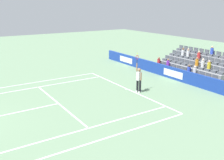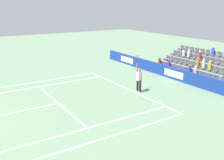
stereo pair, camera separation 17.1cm
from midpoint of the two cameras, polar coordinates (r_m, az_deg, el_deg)
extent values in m
cube|color=white|center=(19.54, 3.68, -1.99)|extent=(10.97, 0.10, 0.01)
cube|color=white|center=(17.08, -11.48, -5.07)|extent=(8.23, 0.10, 0.01)
cube|color=white|center=(16.34, -22.06, -7.00)|extent=(0.10, 6.40, 0.01)
cube|color=white|center=(20.66, -16.81, -1.65)|extent=(0.10, 11.89, 0.01)
cube|color=white|center=(13.44, -6.84, -10.98)|extent=(0.10, 11.89, 0.01)
cube|color=white|center=(21.93, -17.80, -0.70)|extent=(0.10, 11.89, 0.01)
cube|color=white|center=(12.36, -4.00, -13.50)|extent=(0.10, 11.89, 0.01)
cube|color=white|center=(19.48, 3.44, -2.04)|extent=(0.10, 0.20, 0.01)
cube|color=#193899|center=(22.51, 13.83, 1.38)|extent=(20.37, 0.20, 1.01)
cube|color=white|center=(22.43, 13.64, 1.34)|extent=(2.17, 0.01, 0.57)
cube|color=white|center=(27.43, 3.47, 4.49)|extent=(2.17, 0.01, 0.57)
cylinder|color=black|center=(18.77, 6.50, -1.41)|extent=(0.16, 0.16, 0.90)
cylinder|color=black|center=(18.91, 5.92, -1.26)|extent=(0.16, 0.16, 0.90)
cube|color=white|center=(18.90, 6.46, -2.59)|extent=(0.18, 0.28, 0.08)
cube|color=white|center=(19.04, 5.89, -2.43)|extent=(0.18, 0.28, 0.08)
cube|color=white|center=(18.63, 6.28, 0.86)|extent=(0.30, 0.40, 0.60)
sphere|color=#9E7251|center=(18.51, 6.32, 2.24)|extent=(0.24, 0.24, 0.24)
cylinder|color=#9E7251|center=(18.60, 5.80, 2.80)|extent=(0.09, 0.09, 0.62)
cylinder|color=#9E7251|center=(18.45, 6.73, 0.77)|extent=(0.09, 0.09, 0.56)
cylinder|color=black|center=(18.50, 5.84, 4.16)|extent=(0.04, 0.04, 0.28)
torus|color=red|center=(18.45, 5.87, 5.01)|extent=(0.10, 0.31, 0.31)
sphere|color=#D1E533|center=(18.39, 5.89, 5.86)|extent=(0.07, 0.07, 0.07)
cube|color=gray|center=(23.35, 15.63, 1.03)|extent=(6.82, 0.95, 0.42)
cube|color=#545960|center=(21.41, 21.78, -0.06)|extent=(0.48, 0.44, 0.20)
cube|color=#545960|center=(21.51, 22.17, 0.66)|extent=(0.48, 0.04, 0.30)
cube|color=#545960|center=(21.76, 20.48, 0.33)|extent=(0.48, 0.44, 0.20)
cube|color=#545960|center=(21.86, 20.87, 1.03)|extent=(0.48, 0.04, 0.30)
cube|color=#545960|center=(22.13, 19.22, 0.71)|extent=(0.48, 0.44, 0.20)
cube|color=#545960|center=(22.22, 19.61, 1.40)|extent=(0.48, 0.04, 0.30)
cube|color=#545960|center=(22.50, 18.00, 1.07)|extent=(0.48, 0.44, 0.20)
cube|color=#545960|center=(22.59, 18.39, 1.75)|extent=(0.48, 0.04, 0.30)
cube|color=#545960|center=(22.88, 16.82, 1.42)|extent=(0.48, 0.44, 0.20)
cube|color=#545960|center=(22.97, 17.20, 2.09)|extent=(0.48, 0.04, 0.30)
cube|color=#545960|center=(23.28, 15.68, 1.76)|extent=(0.48, 0.44, 0.20)
cube|color=#545960|center=(23.36, 16.06, 2.42)|extent=(0.48, 0.04, 0.30)
cube|color=#545960|center=(23.68, 14.58, 2.09)|extent=(0.48, 0.44, 0.20)
cube|color=#545960|center=(23.76, 14.96, 2.74)|extent=(0.48, 0.04, 0.30)
cube|color=#545960|center=(24.09, 13.52, 2.41)|extent=(0.48, 0.44, 0.20)
cube|color=#545960|center=(24.17, 13.89, 3.04)|extent=(0.48, 0.04, 0.30)
cube|color=#545960|center=(24.51, 12.49, 2.71)|extent=(0.48, 0.44, 0.20)
cube|color=#545960|center=(24.59, 12.86, 3.33)|extent=(0.48, 0.04, 0.30)
cube|color=#545960|center=(24.94, 11.49, 3.01)|extent=(0.48, 0.44, 0.20)
cube|color=#545960|center=(25.02, 11.86, 3.62)|extent=(0.48, 0.04, 0.30)
cube|color=#545960|center=(25.38, 10.53, 3.29)|extent=(0.48, 0.44, 0.20)
cube|color=#545960|center=(25.46, 10.89, 3.89)|extent=(0.48, 0.04, 0.30)
cube|color=gray|center=(24.00, 17.20, 1.82)|extent=(6.82, 0.95, 0.84)
cube|color=#545960|center=(22.07, 23.36, 1.36)|extent=(0.48, 0.44, 0.20)
cube|color=#545960|center=(22.17, 23.73, 2.05)|extent=(0.48, 0.04, 0.30)
cube|color=#545960|center=(22.41, 22.07, 1.72)|extent=(0.48, 0.44, 0.20)
cube|color=#545960|center=(22.51, 22.44, 2.40)|extent=(0.48, 0.04, 0.30)
cube|color=#545960|center=(22.76, 20.83, 2.06)|extent=(0.48, 0.44, 0.20)
cube|color=#545960|center=(22.86, 21.19, 2.73)|extent=(0.48, 0.04, 0.30)
cube|color=#545960|center=(23.12, 19.61, 2.40)|extent=(0.48, 0.44, 0.20)
cube|color=#545960|center=(23.22, 19.98, 3.05)|extent=(0.48, 0.04, 0.30)
cube|color=#545960|center=(23.50, 18.44, 2.72)|extent=(0.48, 0.44, 0.20)
cube|color=#545960|center=(23.59, 18.80, 3.36)|extent=(0.48, 0.04, 0.30)
cube|color=#545960|center=(23.88, 17.30, 3.03)|extent=(0.48, 0.44, 0.20)
cube|color=#545960|center=(23.98, 17.66, 3.67)|extent=(0.48, 0.04, 0.30)
cube|color=#545960|center=(24.27, 16.20, 3.33)|extent=(0.48, 0.44, 0.20)
cube|color=#545960|center=(24.37, 16.56, 3.96)|extent=(0.48, 0.04, 0.30)
cube|color=#545960|center=(24.67, 15.13, 3.62)|extent=(0.48, 0.44, 0.20)
cube|color=#545960|center=(24.77, 15.49, 4.23)|extent=(0.48, 0.04, 0.30)
cube|color=#545960|center=(25.09, 14.10, 3.90)|extent=(0.48, 0.44, 0.20)
cube|color=#545960|center=(25.18, 14.46, 4.50)|extent=(0.48, 0.04, 0.30)
cube|color=#545960|center=(25.51, 13.10, 4.17)|extent=(0.48, 0.44, 0.20)
cube|color=#545960|center=(25.60, 13.45, 4.76)|extent=(0.48, 0.04, 0.30)
cube|color=#545960|center=(25.93, 12.13, 4.43)|extent=(0.48, 0.44, 0.20)
cube|color=#545960|center=(26.02, 12.48, 5.01)|extent=(0.48, 0.04, 0.30)
cube|color=gray|center=(24.67, 18.69, 2.58)|extent=(6.82, 0.95, 1.26)
cube|color=#545960|center=(23.08, 23.58, 3.02)|extent=(0.48, 0.44, 0.20)
cube|color=#545960|center=(23.42, 22.34, 3.34)|extent=(0.48, 0.44, 0.20)
cube|color=#545960|center=(23.53, 22.69, 3.98)|extent=(0.48, 0.04, 0.30)
cube|color=#545960|center=(23.78, 21.14, 3.65)|extent=(0.48, 0.44, 0.20)
cube|color=#545960|center=(23.88, 21.49, 4.28)|extent=(0.48, 0.04, 0.30)
cube|color=#545960|center=(24.14, 19.97, 3.95)|extent=(0.48, 0.44, 0.20)
cube|color=#545960|center=(24.25, 20.32, 4.57)|extent=(0.48, 0.04, 0.30)
cube|color=#545960|center=(24.51, 18.84, 4.23)|extent=(0.48, 0.44, 0.20)
cube|color=#545960|center=(24.62, 19.19, 4.84)|extent=(0.48, 0.04, 0.30)
cube|color=#545960|center=(24.90, 17.74, 4.51)|extent=(0.48, 0.44, 0.20)
cube|color=#545960|center=(25.00, 18.09, 5.11)|extent=(0.48, 0.04, 0.30)
cube|color=#545960|center=(25.29, 16.68, 4.78)|extent=(0.48, 0.44, 0.20)
cube|color=#545960|center=(25.39, 17.02, 5.37)|extent=(0.48, 0.04, 0.30)
cube|color=#545960|center=(25.69, 15.64, 5.03)|extent=(0.48, 0.44, 0.20)
cube|color=#545960|center=(25.79, 15.99, 5.61)|extent=(0.48, 0.04, 0.30)
cube|color=#545960|center=(26.10, 14.64, 5.28)|extent=(0.48, 0.44, 0.20)
cube|color=#545960|center=(26.20, 14.98, 5.85)|extent=(0.48, 0.04, 0.30)
cube|color=#545960|center=(26.52, 13.67, 5.52)|extent=(0.48, 0.44, 0.20)
cube|color=#545960|center=(26.62, 14.01, 6.08)|extent=(0.48, 0.04, 0.30)
cube|color=gray|center=(25.35, 20.10, 3.29)|extent=(6.82, 0.95, 1.68)
cube|color=#545960|center=(24.11, 23.78, 4.55)|extent=(0.48, 0.44, 0.20)
cube|color=#545960|center=(24.46, 22.59, 4.83)|extent=(0.48, 0.44, 0.20)
cube|color=#545960|center=(24.57, 22.93, 5.44)|extent=(0.48, 0.04, 0.30)
cube|color=#545960|center=(24.81, 21.43, 5.11)|extent=(0.48, 0.44, 0.20)
cube|color=#545960|center=(24.93, 21.77, 5.70)|extent=(0.48, 0.04, 0.30)
cube|color=#545960|center=(25.17, 20.31, 5.37)|extent=(0.48, 0.44, 0.20)
cube|color=#545960|center=(25.29, 20.64, 5.96)|extent=(0.48, 0.04, 0.30)
cube|color=#545960|center=(25.55, 19.21, 5.62)|extent=(0.48, 0.44, 0.20)
cube|color=#545960|center=(25.66, 19.55, 6.21)|extent=(0.48, 0.04, 0.30)
cube|color=#545960|center=(25.93, 18.15, 5.87)|extent=(0.48, 0.44, 0.20)
cube|color=#545960|center=(26.04, 18.48, 6.44)|extent=(0.48, 0.04, 0.30)
cube|color=#545960|center=(26.32, 17.12, 6.11)|extent=(0.48, 0.44, 0.20)
cube|color=#545960|center=(26.43, 17.45, 6.67)|extent=(0.48, 0.04, 0.30)
cube|color=#545960|center=(26.72, 16.11, 6.33)|extent=(0.48, 0.44, 0.20)
cube|color=#545960|center=(26.83, 16.44, 6.89)|extent=(0.48, 0.04, 0.30)
cube|color=#545960|center=(27.13, 15.14, 6.55)|extent=(0.48, 0.44, 0.20)
cube|color=#545960|center=(27.24, 15.47, 7.10)|extent=(0.48, 0.04, 0.30)
cylinder|color=blue|center=(22.84, 16.97, 2.20)|extent=(0.28, 0.28, 0.43)
sphere|color=brown|center=(22.77, 17.04, 2.96)|extent=(0.20, 0.20, 0.20)
cylinder|color=red|center=(24.48, 18.99, 5.05)|extent=(0.28, 0.28, 0.51)
sphere|color=#D3A884|center=(24.42, 19.07, 5.87)|extent=(0.20, 0.20, 0.20)
cylinder|color=white|center=(22.45, 18.16, 1.91)|extent=(0.28, 0.28, 0.47)
sphere|color=beige|center=(22.38, 18.23, 2.73)|extent=(0.20, 0.20, 0.20)
cylinder|color=white|center=(25.26, 16.82, 5.60)|extent=(0.28, 0.28, 0.54)
sphere|color=#D3A884|center=(25.20, 16.89, 6.42)|extent=(0.20, 0.20, 0.20)
cylinder|color=red|center=(25.34, 10.65, 4.04)|extent=(0.28, 0.28, 0.47)
sphere|color=#9E7251|center=(25.27, 10.69, 4.78)|extent=(0.20, 0.20, 0.20)
cylinder|color=blue|center=(24.79, 21.59, 5.93)|extent=(0.28, 0.28, 0.52)
sphere|color=#D3A884|center=(24.73, 21.67, 6.75)|extent=(0.20, 0.20, 0.20)
cylinder|color=white|center=(23.08, 19.78, 3.31)|extent=(0.28, 0.28, 0.55)
sphere|color=beige|center=(23.00, 19.87, 4.22)|extent=(0.20, 0.20, 0.20)
cylinder|color=purple|center=(24.47, 12.62, 3.55)|extent=(0.28, 0.28, 0.52)
sphere|color=#9E7251|center=(24.39, 12.68, 4.38)|extent=(0.20, 0.20, 0.20)
cylinder|color=white|center=(25.66, 15.78, 5.83)|extent=(0.28, 0.28, 0.52)
sphere|color=brown|center=(25.60, 15.84, 6.62)|extent=(0.20, 0.20, 0.20)
cylinder|color=orange|center=(23.45, 18.60, 3.62)|extent=(0.28, 0.28, 0.55)
sphere|color=#9E7251|center=(23.38, 18.68, 4.51)|extent=(0.20, 0.20, 0.20)
cylinder|color=yellow|center=(22.72, 20.99, 2.94)|extent=(0.28, 0.28, 0.50)
sphere|color=#D3A884|center=(22.65, 21.08, 3.80)|extent=(0.20, 0.20, 0.20)
camera|label=1|loc=(0.09, -89.73, 0.08)|focal=41.37mm
camera|label=2|loc=(0.09, 90.27, -0.08)|focal=41.37mm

